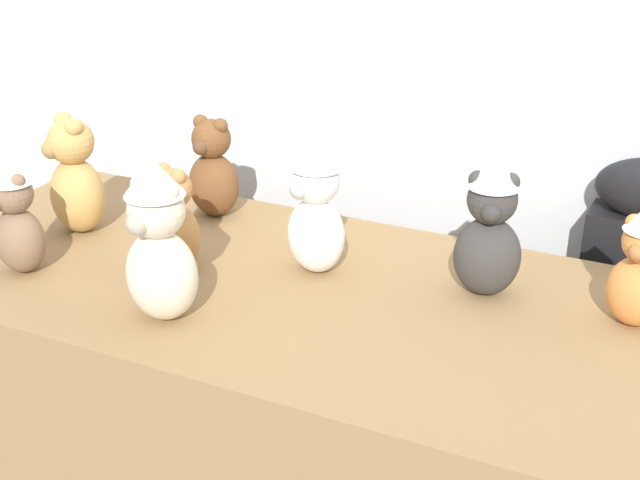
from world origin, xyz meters
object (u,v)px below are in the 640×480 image
object	(u,v)px
instrument_case	(629,345)
teddy_bear_honey	(75,179)
teddy_bear_snow	(316,208)
teddy_bear_cream	(159,243)
display_table	(320,437)
teddy_bear_caramel	(174,221)
teddy_bear_chestnut	(213,170)
teddy_bear_charcoal	(490,228)
teddy_bear_ginger	(640,267)
teddy_bear_mocha	(16,217)

from	to	relation	value
instrument_case	teddy_bear_honey	size ratio (longest dim) A/B	3.37
teddy_bear_snow	teddy_bear_cream	xyz separation A→B (m)	(-0.19, -0.32, 0.01)
display_table	teddy_bear_caramel	size ratio (longest dim) A/B	8.13
teddy_bear_chestnut	teddy_bear_charcoal	distance (m)	0.75
teddy_bear_honey	instrument_case	bearing A→B (deg)	50.71
teddy_bear_snow	teddy_bear_ginger	xyz separation A→B (m)	(0.67, 0.05, -0.02)
teddy_bear_chestnut	teddy_bear_cream	bearing A→B (deg)	-63.79
instrument_case	teddy_bear_caramel	xyz separation A→B (m)	(-0.95, -0.55, 0.38)
display_table	teddy_bear_snow	size ratio (longest dim) A/B	6.33
display_table	teddy_bear_charcoal	distance (m)	0.64
display_table	teddy_bear_honey	bearing A→B (deg)	176.72
instrument_case	teddy_bear_cream	bearing A→B (deg)	-135.47
instrument_case	teddy_bear_ginger	size ratio (longest dim) A/B	3.84
teddy_bear_snow	teddy_bear_chestnut	bearing A→B (deg)	-178.02
instrument_case	teddy_bear_chestnut	bearing A→B (deg)	-162.88
teddy_bear_honey	teddy_bear_caramel	distance (m)	0.34
display_table	teddy_bear_cream	world-z (taller)	teddy_bear_cream
display_table	teddy_bear_honey	distance (m)	0.85
display_table	teddy_bear_chestnut	size ratio (longest dim) A/B	7.45
teddy_bear_snow	teddy_bear_caramel	distance (m)	0.32
teddy_bear_caramel	instrument_case	bearing A→B (deg)	51.53
teddy_bear_mocha	display_table	bearing A→B (deg)	29.52
teddy_bear_caramel	teddy_bear_chestnut	bearing A→B (deg)	126.68
teddy_bear_snow	teddy_bear_cream	distance (m)	0.37
teddy_bear_caramel	teddy_bear_honey	bearing A→B (deg)	-170.18
teddy_bear_cream	teddy_bear_snow	bearing A→B (deg)	69.32
teddy_bear_ginger	teddy_bear_chestnut	bearing A→B (deg)	-172.87
teddy_bear_honey	teddy_bear_cream	distance (m)	0.51
teddy_bear_chestnut	teddy_bear_honey	distance (m)	0.34
teddy_bear_mocha	teddy_bear_cream	size ratio (longest dim) A/B	0.79
display_table	teddy_bear_chestnut	xyz separation A→B (m)	(-0.42, 0.26, 0.51)
teddy_bear_mocha	teddy_bear_cream	world-z (taller)	teddy_bear_cream
teddy_bear_snow	teddy_bear_honey	xyz separation A→B (m)	(-0.62, -0.05, -0.01)
teddy_bear_cream	teddy_bear_chestnut	bearing A→B (deg)	120.44
teddy_bear_mocha	teddy_bear_honey	size ratio (longest dim) A/B	0.91
teddy_bear_snow	teddy_bear_cream	world-z (taller)	teddy_bear_cream
teddy_bear_chestnut	teddy_bear_snow	bearing A→B (deg)	-19.73
teddy_bear_chestnut	teddy_bear_charcoal	xyz separation A→B (m)	(0.74, -0.12, 0.03)
teddy_bear_chestnut	teddy_bear_charcoal	size ratio (longest dim) A/B	0.85
teddy_bear_snow	teddy_bear_charcoal	size ratio (longest dim) A/B	1.00
teddy_bear_chestnut	display_table	bearing A→B (deg)	-26.28
instrument_case	teddy_bear_snow	world-z (taller)	teddy_bear_snow
display_table	teddy_bear_ginger	size ratio (longest dim) A/B	7.56
display_table	teddy_bear_chestnut	distance (m)	0.71
teddy_bear_cream	teddy_bear_ginger	xyz separation A→B (m)	(0.85, 0.37, -0.04)
teddy_bear_cream	teddy_bear_charcoal	bearing A→B (deg)	43.52
teddy_bear_caramel	teddy_bear_snow	bearing A→B (deg)	43.07
teddy_bear_chestnut	teddy_bear_cream	size ratio (longest dim) A/B	0.78
teddy_bear_charcoal	teddy_bear_honey	size ratio (longest dim) A/B	1.05
teddy_bear_ginger	teddy_bear_cream	bearing A→B (deg)	-142.70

